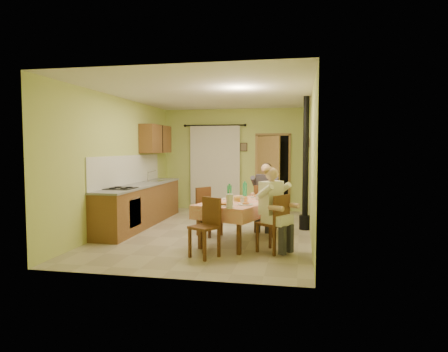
% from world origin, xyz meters
% --- Properties ---
extents(floor, '(4.00, 6.00, 0.01)m').
position_xyz_m(floor, '(0.00, 0.00, 0.00)').
color(floor, tan).
rests_on(floor, ground).
extents(room_shell, '(4.04, 6.04, 2.82)m').
position_xyz_m(room_shell, '(0.00, 0.00, 1.82)').
color(room_shell, '#C3D26C').
rests_on(room_shell, ground).
extents(kitchen_run, '(0.64, 3.64, 1.56)m').
position_xyz_m(kitchen_run, '(-1.71, 0.40, 0.48)').
color(kitchen_run, brown).
rests_on(kitchen_run, ground).
extents(upper_cabinets, '(0.35, 1.40, 0.70)m').
position_xyz_m(upper_cabinets, '(-1.82, 1.70, 1.95)').
color(upper_cabinets, brown).
rests_on(upper_cabinets, room_shell).
extents(curtain, '(1.70, 0.07, 2.22)m').
position_xyz_m(curtain, '(-0.55, 2.90, 1.26)').
color(curtain, black).
rests_on(curtain, ground).
extents(doorway, '(0.96, 0.59, 2.15)m').
position_xyz_m(doorway, '(1.00, 2.84, 1.05)').
color(doorway, black).
rests_on(doorway, ground).
extents(dining_table, '(1.52, 1.94, 0.76)m').
position_xyz_m(dining_table, '(0.72, -0.85, 0.38)').
color(dining_table, tan).
rests_on(dining_table, ground).
extents(tableware, '(0.74, 1.63, 0.33)m').
position_xyz_m(tableware, '(0.70, -0.95, 0.83)').
color(tableware, white).
rests_on(tableware, dining_table).
extents(chair_far, '(0.46, 0.46, 0.97)m').
position_xyz_m(chair_far, '(1.10, 0.21, 0.29)').
color(chair_far, '#553017').
rests_on(chair_far, ground).
extents(chair_near, '(0.52, 0.52, 0.94)m').
position_xyz_m(chair_near, '(0.33, -1.89, 0.29)').
color(chair_near, '#553017').
rests_on(chair_near, ground).
extents(chair_right, '(0.57, 0.57, 0.97)m').
position_xyz_m(chair_right, '(1.36, -1.39, 0.29)').
color(chair_right, '#553017').
rests_on(chair_right, ground).
extents(chair_left, '(0.54, 0.54, 0.95)m').
position_xyz_m(chair_left, '(0.03, -0.34, 0.29)').
color(chair_left, '#553017').
rests_on(chair_left, ground).
extents(man_far, '(0.61, 0.50, 1.39)m').
position_xyz_m(man_far, '(1.10, 0.23, 0.88)').
color(man_far, '#38333D').
rests_on(man_far, chair_far).
extents(man_right, '(0.63, 0.65, 1.39)m').
position_xyz_m(man_right, '(1.35, -1.38, 0.88)').
color(man_right, white).
rests_on(man_right, chair_right).
extents(stove_flue, '(0.24, 0.24, 2.80)m').
position_xyz_m(stove_flue, '(1.90, 0.60, 1.02)').
color(stove_flue, black).
rests_on(stove_flue, ground).
extents(picture_back, '(0.19, 0.03, 0.23)m').
position_xyz_m(picture_back, '(0.25, 2.97, 1.75)').
color(picture_back, black).
rests_on(picture_back, room_shell).
extents(picture_right, '(0.03, 0.31, 0.21)m').
position_xyz_m(picture_right, '(1.97, 1.20, 1.85)').
color(picture_right, brown).
rests_on(picture_right, room_shell).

